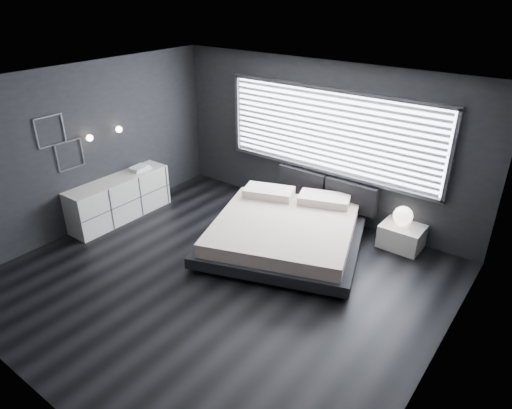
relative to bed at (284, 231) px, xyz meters
The scene contains 12 objects.
room 1.74m from the bed, 99.26° to the right, with size 6.04×6.00×2.80m.
window 1.90m from the bed, 90.70° to the left, with size 4.14×0.09×1.52m.
headboard 1.34m from the bed, 89.33° to the left, with size 1.96×0.16×0.52m.
sconce_near 3.60m from the bed, 157.58° to the right, with size 0.18×0.11×0.11m.
sconce_far 3.43m from the bed, 167.65° to the right, with size 0.18×0.11×0.11m.
wall_art_upper 4.02m from the bed, 149.52° to the right, with size 0.01×0.48×0.48m.
wall_art_lower 3.74m from the bed, 152.96° to the right, with size 0.01×0.48×0.48m.
bed is the anchor object (origin of this frame).
nightstand 1.94m from the bed, 37.12° to the left, with size 0.67×0.55×0.39m, color silver.
orb_lamp 1.94m from the bed, 38.45° to the left, with size 0.31×0.31×0.31m, color white.
dresser 3.14m from the bed, 162.21° to the right, with size 0.55×1.96×0.78m.
book_stack 3.04m from the bed, behind, with size 0.28×0.37×0.07m.
Camera 1 is at (3.74, -4.12, 4.00)m, focal length 32.00 mm.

